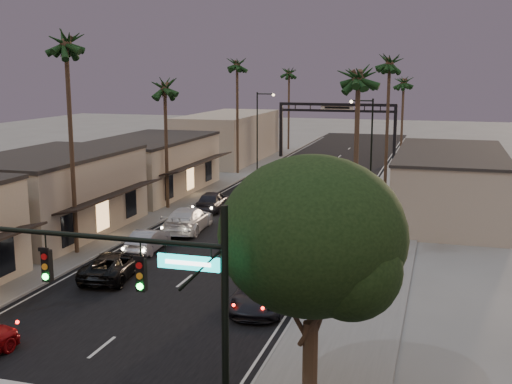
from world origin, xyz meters
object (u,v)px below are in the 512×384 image
Objects in this scene: streetlight_left at (260,125)px; palm_ra at (359,71)px; oncoming_pickup at (113,265)px; palm_far at (289,70)px; palm_lc at (165,82)px; palm_ld at (237,61)px; streetlight_right at (368,140)px; traffic_signal at (163,292)px; corner_tree at (314,242)px; palm_rc at (404,79)px; palm_rb at (390,59)px; oncoming_silver at (148,240)px; arch at (337,117)px; palm_lb at (65,37)px; curbside_black at (306,263)px; curbside_near at (262,292)px.

streetlight_left is 37.87m from palm_ra.
palm_far is at bearing -92.78° from oncoming_pickup.
palm_lc is at bearing 145.10° from palm_ra.
palm_far is at bearing 107.38° from palm_ra.
palm_ld is at bearing -119.25° from streetlight_left.
traffic_signal is at bearing -91.72° from streetlight_right.
palm_lc is at bearing 122.34° from corner_tree.
traffic_signal is 5.20m from corner_tree.
palm_far reaches higher than palm_rc.
palm_rb is at bearing 24.94° from palm_lc.
palm_lc is 0.92× the size of palm_ra.
traffic_signal is at bearing 117.16° from oncoming_pickup.
traffic_signal is at bearing -74.35° from palm_ld.
palm_lc is at bearing -75.36° from oncoming_silver.
palm_lb reaches higher than arch.
palm_rb is at bearing 85.84° from traffic_signal.
palm_rb is 3.29× the size of oncoming_silver.
arch is (-5.69, 66.00, 0.45)m from traffic_signal.
palm_lb reaches higher than palm_far.
corner_tree is 1.67× the size of oncoming_pickup.
corner_tree is at bearing -69.19° from palm_ld.
palm_far is (0.30, 42.00, 0.97)m from palm_lc.
curbside_black is at bearing 88.36° from traffic_signal.
streetlight_left is 34.45m from oncoming_silver.
palm_ra is (1.68, -21.00, 6.11)m from streetlight_right.
palm_lb is at bearing -128.02° from palm_rb.
palm_ra reaches higher than streetlight_right.
streetlight_right reaches higher than curbside_black.
streetlight_right is at bearing 88.28° from traffic_signal.
arch is at bearing 94.93° from traffic_signal.
palm_rc is (-0.88, 56.55, 4.49)m from corner_tree.
palm_rc is at bearing 90.00° from palm_ra.
palm_ld reaches higher than streetlight_left.
oncoming_silver is at bearing -123.27° from palm_rb.
arch is at bearing 104.78° from curbside_black.
palm_rc reaches higher than oncoming_silver.
palm_lc is at bearing 120.81° from curbside_near.
palm_rc is at bearing -112.06° from oncoming_silver.
corner_tree is 0.67× the size of palm_ra.
oncoming_silver is (-13.16, -20.06, -11.70)m from palm_rb.
palm_lc is 19.07m from palm_rb.
streetlight_right reaches higher than curbside_near.
palm_rc is at bearing -39.64° from palm_far.
streetlight_right is at bearing 30.11° from palm_lc.
traffic_signal is 53.47m from palm_ld.
palm_ld reaches higher than curbside_black.
curbside_black is (-3.28, 14.43, -5.24)m from corner_tree.
palm_rb reaches higher than palm_rc.
palm_ld is (-8.60, -15.00, 6.88)m from arch.
palm_lb reaches higher than curbside_near.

